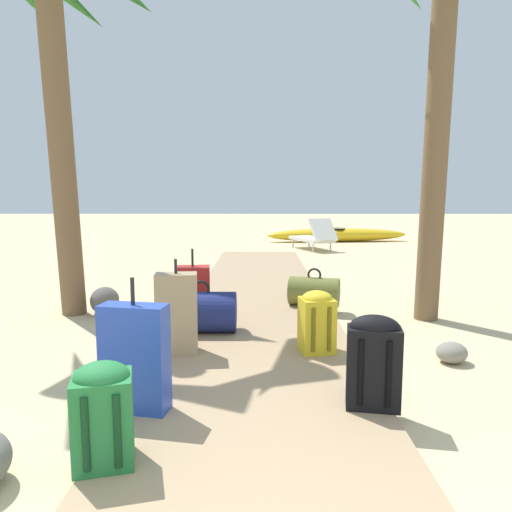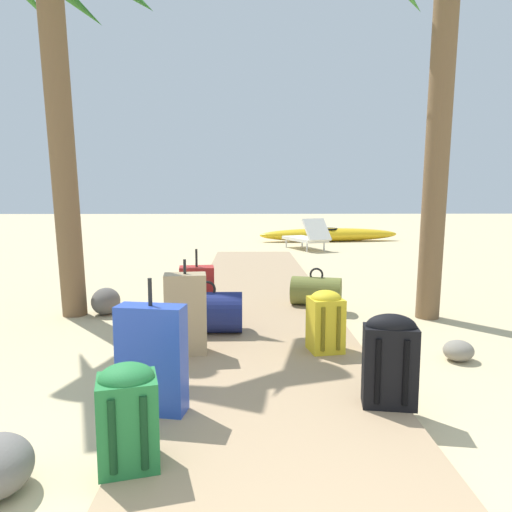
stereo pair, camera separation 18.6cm
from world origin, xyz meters
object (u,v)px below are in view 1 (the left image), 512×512
object	(u,v)px
suitcase_tan	(177,313)
backpack_green	(103,411)
backpack_yellow	(317,320)
backpack_black	(374,359)
lounge_chair	(314,237)
kayak	(337,235)
duffel_bag_olive	(314,291)
suitcase_blue	(135,358)
duffel_bag_navy	(202,312)
suitcase_red	(193,292)

from	to	relation	value
suitcase_tan	backpack_green	size ratio (longest dim) A/B	1.53
backpack_yellow	backpack_black	bearing A→B (deg)	-78.14
lounge_chair	kayak	bearing A→B (deg)	66.80
duffel_bag_olive	backpack_green	size ratio (longest dim) A/B	1.27
suitcase_blue	lounge_chair	size ratio (longest dim) A/B	0.50
backpack_black	lounge_chair	size ratio (longest dim) A/B	0.36
duffel_bag_navy	lounge_chair	xyz separation A→B (m)	(1.92, 7.47, 0.05)
suitcase_blue	lounge_chair	bearing A→B (deg)	76.99
duffel_bag_olive	backpack_yellow	distance (m)	1.66
backpack_yellow	backpack_green	distance (m)	2.07
backpack_green	lounge_chair	world-z (taller)	lounge_chair
suitcase_tan	suitcase_blue	distance (m)	1.07
duffel_bag_navy	suitcase_tan	world-z (taller)	suitcase_tan
lounge_chair	kayak	distance (m)	2.40
suitcase_blue	backpack_yellow	bearing A→B (deg)	41.83
duffel_bag_olive	duffel_bag_navy	bearing A→B (deg)	-137.70
duffel_bag_navy	suitcase_red	world-z (taller)	suitcase_red
duffel_bag_olive	kayak	distance (m)	8.75
suitcase_red	backpack_green	size ratio (longest dim) A/B	1.46
suitcase_red	backpack_green	distance (m)	2.74
backpack_yellow	suitcase_red	world-z (taller)	suitcase_red
backpack_black	suitcase_red	xyz separation A→B (m)	(-1.40, 2.11, -0.03)
duffel_bag_navy	backpack_black	xyz separation A→B (m)	(1.25, -1.61, 0.11)
backpack_black	backpack_green	size ratio (longest dim) A/B	1.14
duffel_bag_navy	duffel_bag_olive	bearing A→B (deg)	42.30
suitcase_red	lounge_chair	xyz separation A→B (m)	(2.07, 6.97, -0.03)
suitcase_blue	duffel_bag_olive	bearing A→B (deg)	63.16
suitcase_red	backpack_yellow	bearing A→B (deg)	-42.21
backpack_black	kayak	bearing A→B (deg)	81.87
suitcase_tan	kayak	distance (m)	10.69
duffel_bag_navy	backpack_black	distance (m)	2.04
duffel_bag_olive	suitcase_red	bearing A→B (deg)	-156.63
backpack_yellow	backpack_green	world-z (taller)	backpack_yellow
backpack_black	kayak	xyz separation A→B (m)	(1.61, 11.28, -0.19)
suitcase_red	suitcase_tan	bearing A→B (deg)	-88.91
backpack_yellow	suitcase_red	distance (m)	1.59
duffel_bag_olive	lounge_chair	bearing A→B (deg)	83.55
duffel_bag_navy	backpack_yellow	bearing A→B (deg)	-28.72
backpack_yellow	lounge_chair	distance (m)	8.09
backpack_green	suitcase_red	bearing A→B (deg)	89.01
duffel_bag_olive	backpack_yellow	world-z (taller)	backpack_yellow
duffel_bag_navy	lounge_chair	world-z (taller)	lounge_chair
suitcase_tan	duffel_bag_olive	xyz separation A→B (m)	(1.32, 1.68, -0.16)
lounge_chair	suitcase_blue	bearing A→B (deg)	-103.01
suitcase_tan	suitcase_blue	xyz separation A→B (m)	(-0.06, -1.06, -0.00)
backpack_yellow	suitcase_red	bearing A→B (deg)	137.79
backpack_black	suitcase_blue	bearing A→B (deg)	-178.09
duffel_bag_olive	suitcase_blue	world-z (taller)	suitcase_blue
suitcase_red	backpack_green	world-z (taller)	suitcase_red
suitcase_red	suitcase_blue	distance (m)	2.16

